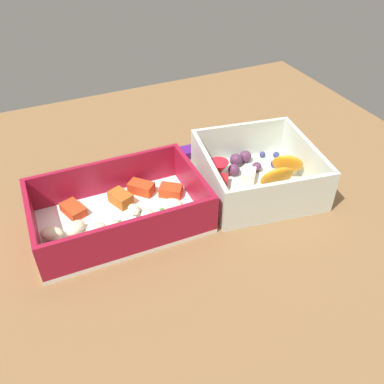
% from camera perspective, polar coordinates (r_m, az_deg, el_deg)
% --- Properties ---
extents(table_surface, '(0.80, 0.80, 0.02)m').
position_cam_1_polar(table_surface, '(0.57, 1.76, -2.47)').
color(table_surface, brown).
rests_on(table_surface, ground).
extents(pasta_container, '(0.22, 0.14, 0.06)m').
position_cam_1_polar(pasta_container, '(0.53, -9.94, -2.80)').
color(pasta_container, white).
rests_on(pasta_container, table_surface).
extents(fruit_bowl, '(0.18, 0.18, 0.06)m').
position_cam_1_polar(fruit_bowl, '(0.59, 8.96, 2.50)').
color(fruit_bowl, silver).
rests_on(fruit_bowl, table_surface).
extents(candy_bar, '(0.07, 0.03, 0.01)m').
position_cam_1_polar(candy_bar, '(0.65, -1.97, 5.25)').
color(candy_bar, '#51197A').
rests_on(candy_bar, table_surface).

